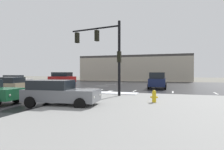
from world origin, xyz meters
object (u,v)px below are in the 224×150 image
suv_navy (158,80)px  sedan_white (16,80)px  sedan_tan (5,85)px  suv_red (62,78)px  traffic_signal_mast (105,47)px  fire_hydrant (154,96)px  sedan_grey (59,92)px

suv_navy → sedan_white: size_ratio=1.06×
sedan_white → sedan_tan: bearing=-53.5°
suv_navy → suv_red: size_ratio=0.98×
sedan_white → suv_navy: bearing=-0.4°
sedan_tan → suv_red: (-3.32, 15.63, 0.24)m
traffic_signal_mast → sedan_white: 20.22m
suv_red → sedan_white: suv_red is taller
fire_hydrant → sedan_grey: bearing=-155.4°
sedan_tan → suv_red: suv_red is taller
suv_navy → sedan_grey: (-4.72, -15.00, -0.24)m
traffic_signal_mast → suv_red: 20.51m
traffic_signal_mast → suv_navy: (3.63, 9.56, -3.14)m
fire_hydrant → sedan_white: 25.17m
traffic_signal_mast → sedan_tan: size_ratio=1.36×
suv_red → sedan_white: (-4.29, -6.23, -0.24)m
suv_navy → sedan_white: bearing=90.6°
traffic_signal_mast → suv_navy: size_ratio=1.26×
traffic_signal_mast → sedan_tan: (-10.28, -0.59, -3.38)m
sedan_tan → suv_red: bearing=-78.2°
suv_red → suv_navy: bearing=167.5°
sedan_tan → sedan_white: same height
suv_navy → sedan_grey: 15.72m
traffic_signal_mast → sedan_white: (-17.88, 8.81, -3.38)m
suv_navy → fire_hydrant: bearing=-178.0°
fire_hydrant → sedan_white: bearing=152.2°
suv_navy → sedan_tan: bearing=124.7°
suv_navy → traffic_signal_mast: bearing=157.8°
fire_hydrant → sedan_tan: 14.84m
suv_navy → sedan_grey: suv_navy is taller
traffic_signal_mast → fire_hydrant: bearing=157.5°
sedan_tan → suv_navy: suv_navy is taller
sedan_grey → sedan_white: 22.02m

